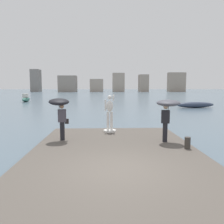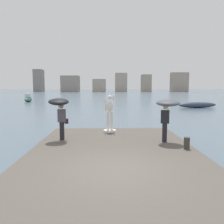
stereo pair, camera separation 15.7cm
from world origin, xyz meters
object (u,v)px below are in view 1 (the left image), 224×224
object	(u,v)px
onlooker_right	(168,108)
boat_mid	(26,99)
mooring_bollard	(188,143)
boat_near	(195,105)
statue_white_figure	(110,116)
onlooker_left	(60,108)

from	to	relation	value
onlooker_right	boat_mid	bearing A→B (deg)	117.77
onlooker_right	boat_mid	world-z (taller)	onlooker_right
mooring_bollard	boat_near	distance (m)	24.02
onlooker_right	boat_near	distance (m)	23.16
statue_white_figure	boat_near	size ratio (longest dim) A/B	0.38
onlooker_left	onlooker_right	distance (m)	5.03
statue_white_figure	boat_near	world-z (taller)	statue_white_figure
onlooker_right	boat_mid	size ratio (longest dim) A/B	0.45
onlooker_left	boat_mid	bearing A→B (deg)	111.15
onlooker_right	mooring_bollard	xyz separation A→B (m)	(0.52, -1.23, -1.35)
onlooker_left	boat_near	bearing A→B (deg)	54.04
onlooker_left	mooring_bollard	world-z (taller)	onlooker_left
statue_white_figure	boat_mid	size ratio (longest dim) A/B	0.47
onlooker_left	onlooker_right	world-z (taller)	onlooker_left
statue_white_figure	onlooker_right	distance (m)	3.64
statue_white_figure	onlooker_left	distance (m)	3.16
statue_white_figure	mooring_bollard	size ratio (longest dim) A/B	4.33
onlooker_left	boat_near	world-z (taller)	onlooker_left
boat_near	boat_mid	distance (m)	31.07
mooring_bollard	boat_mid	world-z (taller)	boat_mid
statue_white_figure	onlooker_right	bearing A→B (deg)	-43.22
mooring_bollard	statue_white_figure	bearing A→B (deg)	130.39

